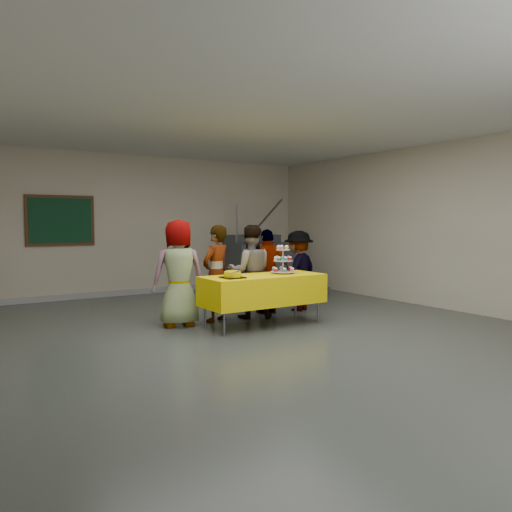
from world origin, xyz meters
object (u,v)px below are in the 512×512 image
(bear_cake, at_px, (233,274))
(schoolchild_c, at_px, (250,272))
(cupcake_stand, at_px, (283,262))
(noticeboard, at_px, (61,221))
(staircase, at_px, (265,269))
(schoolchild_e, at_px, (299,271))
(schoolchild_d, at_px, (268,271))
(bake_table, at_px, (263,289))
(schoolchild_b, at_px, (216,274))
(schoolchild_a, at_px, (179,273))

(bear_cake, relative_size, schoolchild_c, 0.23)
(cupcake_stand, bearing_deg, noticeboard, 120.95)
(staircase, xyz_separation_m, noticeboard, (-4.31, 0.84, 1.11))
(cupcake_stand, relative_size, staircase, 0.19)
(staircase, bearing_deg, schoolchild_e, -111.25)
(schoolchild_d, bearing_deg, staircase, -112.23)
(bake_table, distance_m, schoolchild_b, 0.83)
(staircase, bearing_deg, schoolchild_c, -127.86)
(cupcake_stand, height_order, bear_cake, cupcake_stand)
(schoolchild_c, bearing_deg, schoolchild_b, 20.46)
(bear_cake, bearing_deg, schoolchild_d, 35.88)
(bake_table, height_order, schoolchild_d, schoolchild_d)
(bear_cake, bearing_deg, cupcake_stand, 7.11)
(schoolchild_e, relative_size, noticeboard, 1.09)
(bear_cake, relative_size, schoolchild_b, 0.23)
(schoolchild_b, height_order, schoolchild_d, schoolchild_b)
(cupcake_stand, bearing_deg, schoolchild_a, 157.41)
(schoolchild_d, height_order, staircase, staircase)
(schoolchild_e, height_order, staircase, staircase)
(cupcake_stand, relative_size, noticeboard, 0.34)
(schoolchild_a, relative_size, schoolchild_c, 1.06)
(bake_table, xyz_separation_m, noticeboard, (-2.06, 4.15, 1.04))
(noticeboard, bearing_deg, cupcake_stand, -59.05)
(schoolchild_b, height_order, noticeboard, noticeboard)
(schoolchild_d, distance_m, schoolchild_e, 0.62)
(bear_cake, distance_m, schoolchild_d, 1.50)
(schoolchild_b, xyz_separation_m, schoolchild_d, (1.08, 0.13, -0.04))
(cupcake_stand, bearing_deg, staircase, 60.48)
(bear_cake, height_order, schoolchild_a, schoolchild_a)
(bake_table, height_order, schoolchild_a, schoolchild_a)
(schoolchild_b, xyz_separation_m, staircase, (2.70, 2.65, -0.27))
(bear_cake, distance_m, noticeboard, 4.54)
(schoolchild_d, xyz_separation_m, noticeboard, (-2.69, 3.35, 0.88))
(noticeboard, bearing_deg, staircase, -10.97)
(bake_table, xyz_separation_m, staircase, (2.25, 3.31, -0.07))
(bear_cake, bearing_deg, schoolchild_c, 43.43)
(bake_table, height_order, schoolchild_c, schoolchild_c)
(schoolchild_d, xyz_separation_m, staircase, (1.62, 2.52, -0.24))
(cupcake_stand, bearing_deg, schoolchild_d, 73.03)
(bear_cake, xyz_separation_m, staircase, (2.83, 3.39, -0.34))
(cupcake_stand, distance_m, noticeboard, 4.83)
(bake_table, relative_size, noticeboard, 1.45)
(schoolchild_b, distance_m, noticeboard, 3.93)
(bake_table, distance_m, schoolchild_d, 1.03)
(schoolchild_e, bearing_deg, schoolchild_a, -19.74)
(noticeboard, bearing_deg, schoolchild_d, -51.24)
(schoolchild_a, bearing_deg, cupcake_stand, 166.41)
(cupcake_stand, xyz_separation_m, noticeboard, (-2.46, 4.10, 0.64))
(cupcake_stand, bearing_deg, schoolchild_b, 144.03)
(schoolchild_b, bearing_deg, bake_table, 100.64)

